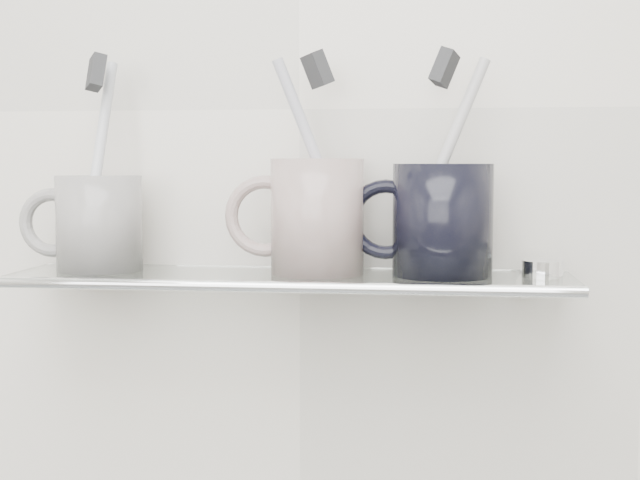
% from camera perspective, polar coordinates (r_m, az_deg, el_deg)
% --- Properties ---
extents(wall_back, '(2.50, 0.00, 2.50)m').
position_cam_1_polar(wall_back, '(0.85, -1.33, 8.37)').
color(wall_back, silver).
rests_on(wall_back, ground).
extents(shelf_glass, '(0.50, 0.12, 0.01)m').
position_cam_1_polar(shelf_glass, '(0.80, -1.97, -2.47)').
color(shelf_glass, silver).
rests_on(shelf_glass, wall_back).
extents(shelf_rail, '(0.50, 0.01, 0.01)m').
position_cam_1_polar(shelf_rail, '(0.74, -2.65, -3.01)').
color(shelf_rail, silver).
rests_on(shelf_rail, shelf_glass).
extents(bracket_left, '(0.02, 0.03, 0.02)m').
position_cam_1_polar(bracket_left, '(0.90, -14.81, -2.50)').
color(bracket_left, silver).
rests_on(bracket_left, wall_back).
extents(bracket_right, '(0.02, 0.03, 0.02)m').
position_cam_1_polar(bracket_right, '(0.84, 12.88, -2.98)').
color(bracket_right, silver).
rests_on(bracket_right, wall_back).
extents(mug_left, '(0.08, 0.08, 0.09)m').
position_cam_1_polar(mug_left, '(0.84, -13.94, 1.05)').
color(mug_left, silver).
rests_on(mug_left, shelf_glass).
extents(mug_left_handle, '(0.06, 0.01, 0.06)m').
position_cam_1_polar(mug_left_handle, '(0.86, -16.75, 1.06)').
color(mug_left_handle, silver).
rests_on(mug_left_handle, mug_left).
extents(toothbrush_left, '(0.02, 0.07, 0.19)m').
position_cam_1_polar(toothbrush_left, '(0.84, -14.02, 4.94)').
color(toothbrush_left, silver).
rests_on(toothbrush_left, mug_left).
extents(bristles_left, '(0.02, 0.03, 0.04)m').
position_cam_1_polar(bristles_left, '(0.85, -14.14, 10.36)').
color(bristles_left, '#2B2C2F').
rests_on(bristles_left, toothbrush_left).
extents(mug_center, '(0.10, 0.10, 0.10)m').
position_cam_1_polar(mug_center, '(0.79, -0.17, 1.51)').
color(mug_center, silver).
rests_on(mug_center, shelf_glass).
extents(mug_center_handle, '(0.07, 0.01, 0.07)m').
position_cam_1_polar(mug_center_handle, '(0.80, -3.55, 1.53)').
color(mug_center_handle, silver).
rests_on(mug_center_handle, mug_center).
extents(toothbrush_center, '(0.08, 0.04, 0.18)m').
position_cam_1_polar(toothbrush_center, '(0.79, -0.17, 5.10)').
color(toothbrush_center, silver).
rests_on(toothbrush_center, mug_center).
extents(bristles_center, '(0.03, 0.03, 0.03)m').
position_cam_1_polar(bristles_center, '(0.80, -0.18, 10.86)').
color(bristles_center, '#2B2C2F').
rests_on(bristles_center, toothbrush_center).
extents(mug_right, '(0.11, 0.11, 0.10)m').
position_cam_1_polar(mug_right, '(0.79, 7.85, 1.28)').
color(mug_right, black).
rests_on(mug_right, shelf_glass).
extents(mug_right_handle, '(0.07, 0.01, 0.07)m').
position_cam_1_polar(mug_right_handle, '(0.79, 4.24, 1.31)').
color(mug_right_handle, black).
rests_on(mug_right_handle, mug_right).
extents(toothbrush_right, '(0.08, 0.03, 0.18)m').
position_cam_1_polar(toothbrush_right, '(0.79, 7.89, 5.06)').
color(toothbrush_right, beige).
rests_on(toothbrush_right, mug_right).
extents(bristles_right, '(0.03, 0.03, 0.04)m').
position_cam_1_polar(bristles_right, '(0.79, 7.96, 10.86)').
color(bristles_right, '#2B2C2F').
rests_on(bristles_right, toothbrush_right).
extents(chrome_cap, '(0.04, 0.04, 0.01)m').
position_cam_1_polar(chrome_cap, '(0.80, 14.04, -1.80)').
color(chrome_cap, silver).
rests_on(chrome_cap, shelf_glass).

